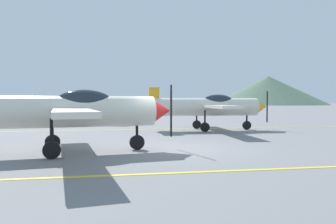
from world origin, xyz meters
The scene contains 7 objects.
ground_plane centered at (0.00, 0.00, 0.00)m, with size 400.00×400.00×0.00m, color slate.
apron_line_near centered at (0.00, -4.34, 0.01)m, with size 80.00×0.16×0.01m, color yellow.
apron_line_far centered at (0.00, 8.48, 0.01)m, with size 80.00×0.16×0.01m, color yellow.
airplane_near centered at (-3.84, -0.49, 1.50)m, with size 7.75×8.89×2.66m.
airplane_mid centered at (3.75, 7.43, 1.50)m, with size 7.69×8.86×2.66m.
car_sedan centered at (-1.64, 14.72, 0.84)m, with size 2.91×4.63×1.62m.
hill_centerleft centered at (69.60, 128.85, 6.53)m, with size 52.45×52.45×13.06m, color #4C6651.
Camera 1 is at (-2.41, -12.54, 1.84)m, focal length 35.55 mm.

